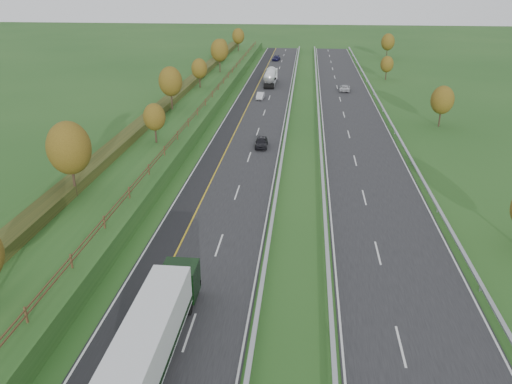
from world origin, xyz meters
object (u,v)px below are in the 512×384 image
at_px(car_silver_mid, 260,96).
at_px(car_small_far, 276,58).
at_px(road_tanker, 271,76).
at_px(car_dark_near, 261,142).
at_px(car_oncoming, 345,88).
at_px(box_lorry, 151,339).

xyz_separation_m(car_silver_mid, car_small_far, (-0.00, 50.28, 0.00)).
distance_m(road_tanker, car_small_far, 35.45).
bearing_deg(road_tanker, car_dark_near, -87.44).
height_order(road_tanker, car_oncoming, road_tanker).
bearing_deg(road_tanker, car_oncoming, -19.10).
xyz_separation_m(car_dark_near, car_small_far, (-2.95, 80.63, -0.07)).
distance_m(box_lorry, car_small_far, 124.70).
bearing_deg(car_silver_mid, car_oncoming, 31.15).
distance_m(car_dark_near, car_small_far, 80.68).
relative_size(box_lorry, car_small_far, 3.70).
distance_m(car_silver_mid, car_small_far, 50.28).
bearing_deg(box_lorry, car_small_far, 90.14).
relative_size(car_dark_near, car_small_far, 0.95).
relative_size(box_lorry, car_dark_near, 3.90).
bearing_deg(car_dark_near, car_silver_mid, 94.09).
xyz_separation_m(car_silver_mid, car_oncoming, (17.06, 9.28, 0.00)).
bearing_deg(box_lorry, car_dark_near, 86.57).
relative_size(road_tanker, car_oncoming, 2.44).
distance_m(car_silver_mid, car_oncoming, 19.42).
height_order(box_lorry, car_dark_near, box_lorry).
height_order(road_tanker, car_small_far, road_tanker).
bearing_deg(car_silver_mid, car_dark_near, -81.84).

